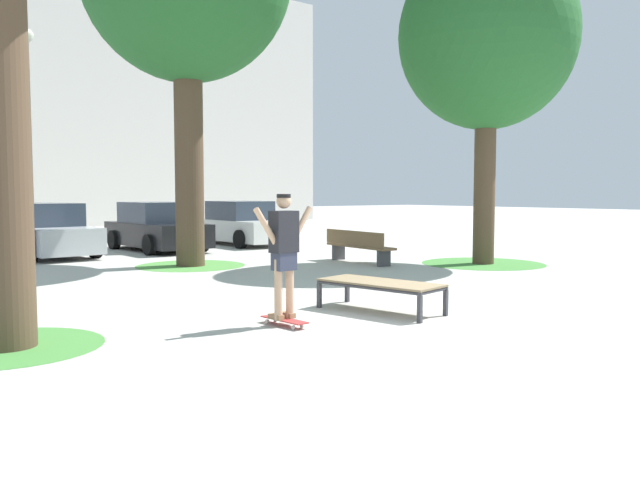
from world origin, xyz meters
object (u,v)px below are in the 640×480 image
Objects in this scene: car_white at (241,225)px; tree_near_right at (487,38)px; skater at (284,247)px; light_post at (28,111)px; skate_box at (380,284)px; park_bench at (358,246)px; car_silver at (46,232)px; skateboard at (284,320)px; car_black at (156,228)px.

tree_near_right is at bearing -78.79° from car_white.
light_post is at bearing 94.16° from skater.
skate_box is at bearing -0.80° from skater.
skate_box is 0.83× the size of park_bench.
park_bench is (5.84, -6.64, -0.24)m from car_silver.
tree_near_right is at bearing 21.43° from skater.
light_post is (-0.74, 10.14, 3.75)m from skateboard.
park_bench is at bearing 41.91° from skateboard.
park_bench is 0.42× the size of light_post.
car_silver is 1.02× the size of car_white.
light_post is at bearing -113.82° from car_silver.
car_black reaches higher than park_bench.
skate_box is at bearing -81.97° from car_silver.
light_post is at bearing -156.68° from car_black.
car_white is at bearing 15.90° from light_post.
car_silver is at bearing 133.64° from tree_near_right.
skater reaches higher than skateboard.
skateboard is 10.51m from tree_near_right.
light_post is (-6.63, 4.84, 3.38)m from park_bench.
car_silver is (0.06, 11.93, -0.38)m from skater.
car_black is at bearing -0.97° from car_silver.
car_white is 1.74× the size of park_bench.
tree_near_right reaches higher than car_silver.
skate_box is 0.48× the size of car_white.
tree_near_right reaches higher than light_post.
tree_near_right is 6.05m from park_bench.
car_white is (-1.77, 8.94, -4.92)m from tree_near_right.
light_post reaches higher than skateboard.
car_black is (1.56, 11.90, 0.28)m from skate_box.
skater reaches higher than car_black.
skater is at bearing -158.57° from tree_near_right.
light_post is (-4.04, -1.74, 3.13)m from car_black.
park_bench is (2.59, -6.59, -0.24)m from car_black.
car_silver reaches higher than skateboard.
car_black is 1.76× the size of park_bench.
car_silver is (0.06, 11.93, 0.61)m from skateboard.
skater is at bearing -85.84° from light_post.
park_bench is 8.88m from light_post.
skate_box is 1.86m from skater.
tree_near_right is at bearing 26.58° from skate_box.
car_silver is at bearing 131.33° from park_bench.
car_black is at bearing 111.51° from park_bench.
park_bench is at bearing 41.90° from skater.
skate_box is at bearing -97.46° from car_black.
park_bench is at bearing 51.99° from skate_box.
skater is 0.39× the size of car_silver.
car_silver reaches higher than skate_box.
tree_near_right is 10.36m from car_white.
tree_near_right is at bearing -46.36° from car_silver.
car_white reaches higher than skate_box.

